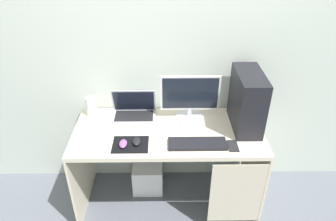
{
  "coord_description": "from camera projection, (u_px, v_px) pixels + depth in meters",
  "views": [
    {
      "loc": [
        -0.02,
        -1.97,
        2.17
      ],
      "look_at": [
        0.0,
        0.0,
        0.94
      ],
      "focal_mm": 33.4,
      "sensor_mm": 36.0,
      "label": 1
    }
  ],
  "objects": [
    {
      "name": "keyboard",
      "position": [
        197.0,
        144.0,
        2.25
      ],
      "size": [
        0.42,
        0.14,
        0.02
      ],
      "primitive_type": "cube",
      "color": "black",
      "rests_on": "desk"
    },
    {
      "name": "ground_plane",
      "position": [
        168.0,
        199.0,
        2.82
      ],
      "size": [
        8.0,
        8.0,
        0.0
      ],
      "primitive_type": "plane",
      "color": "slate"
    },
    {
      "name": "speaker",
      "position": [
        91.0,
        106.0,
        2.56
      ],
      "size": [
        0.08,
        0.08,
        0.17
      ],
      "primitive_type": "cylinder",
      "color": "white",
      "rests_on": "desk"
    },
    {
      "name": "subwoofer",
      "position": [
        148.0,
        176.0,
        2.88
      ],
      "size": [
        0.27,
        0.27,
        0.27
      ],
      "primitive_type": "cube",
      "color": "white",
      "rests_on": "ground_plane"
    },
    {
      "name": "mousepad",
      "position": [
        130.0,
        144.0,
        2.26
      ],
      "size": [
        0.26,
        0.2,
        0.0
      ],
      "primitive_type": "cube",
      "color": "black",
      "rests_on": "desk"
    },
    {
      "name": "cell_phone",
      "position": [
        233.0,
        146.0,
        2.24
      ],
      "size": [
        0.07,
        0.13,
        0.01
      ],
      "primitive_type": "cube",
      "color": "#232326",
      "rests_on": "desk"
    },
    {
      "name": "mouse_right",
      "position": [
        123.0,
        144.0,
        2.23
      ],
      "size": [
        0.06,
        0.1,
        0.03
      ],
      "primitive_type": "ellipsoid",
      "color": "#8C4C99",
      "rests_on": "mousepad"
    },
    {
      "name": "pc_tower",
      "position": [
        247.0,
        101.0,
        2.36
      ],
      "size": [
        0.19,
        0.43,
        0.44
      ],
      "primitive_type": "cube",
      "color": "black",
      "rests_on": "desk"
    },
    {
      "name": "laptop",
      "position": [
        134.0,
        112.0,
        2.55
      ],
      "size": [
        0.35,
        0.25,
        0.24
      ],
      "color": "#B7BCC6",
      "rests_on": "desk"
    },
    {
      "name": "monitor",
      "position": [
        190.0,
        98.0,
        2.47
      ],
      "size": [
        0.47,
        0.21,
        0.38
      ],
      "color": "silver",
      "rests_on": "desk"
    },
    {
      "name": "mouse_left",
      "position": [
        137.0,
        141.0,
        2.26
      ],
      "size": [
        0.06,
        0.1,
        0.03
      ],
      "primitive_type": "ellipsoid",
      "color": "black",
      "rests_on": "mousepad"
    },
    {
      "name": "desk",
      "position": [
        170.0,
        147.0,
        2.48
      ],
      "size": [
        1.46,
        0.65,
        0.76
      ],
      "color": "beige",
      "rests_on": "ground_plane"
    },
    {
      "name": "wall_back",
      "position": [
        168.0,
        47.0,
        2.44
      ],
      "size": [
        4.0,
        0.05,
        2.6
      ],
      "color": "beige",
      "rests_on": "ground_plane"
    }
  ]
}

